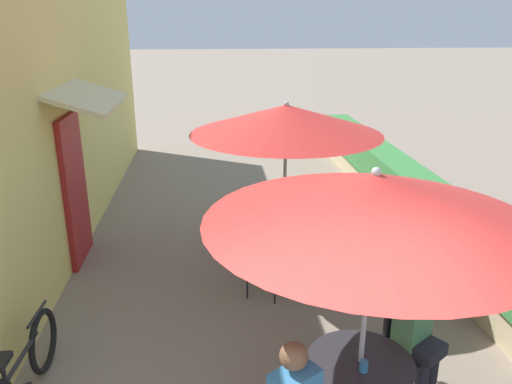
# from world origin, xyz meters

# --- Properties ---
(cafe_facade_wall) EXTENTS (0.98, 11.82, 4.20)m
(cafe_facade_wall) POSITION_xyz_m (-2.54, 5.78, 2.09)
(cafe_facade_wall) COLOR #E0CC6B
(cafe_facade_wall) RESTS_ON ground_plane
(planter_hedge) EXTENTS (0.60, 10.82, 1.01)m
(planter_hedge) POSITION_xyz_m (2.75, 5.81, 0.54)
(planter_hedge) COLOR tan
(planter_hedge) RESTS_ON ground_plane
(patio_table_near) EXTENTS (0.87, 0.87, 0.72)m
(patio_table_near) POSITION_xyz_m (0.68, 1.73, 0.55)
(patio_table_near) COLOR #28282D
(patio_table_near) RESTS_ON ground_plane
(patio_umbrella_near) EXTENTS (2.49, 2.49, 2.34)m
(patio_umbrella_near) POSITION_xyz_m (0.68, 1.73, 2.11)
(patio_umbrella_near) COLOR #B7B7BC
(patio_umbrella_near) RESTS_ON ground_plane
(cafe_chair_near_left) EXTENTS (0.56, 0.56, 0.87)m
(cafe_chair_near_left) POSITION_xyz_m (1.26, 2.24, 0.52)
(cafe_chair_near_left) COLOR #232328
(cafe_chair_near_left) RESTS_ON ground_plane
(seated_patron_near_left) EXTENTS (0.49, 0.51, 1.25)m
(seated_patron_near_left) POSITION_xyz_m (1.33, 2.15, 0.69)
(seated_patron_near_left) COLOR #23232D
(seated_patron_near_left) RESTS_ON ground_plane
(coffee_cup_near) EXTENTS (0.07, 0.07, 0.09)m
(coffee_cup_near) POSITION_xyz_m (0.66, 1.61, 0.76)
(coffee_cup_near) COLOR teal
(coffee_cup_near) RESTS_ON patio_table_near
(patio_table_mid) EXTENTS (0.87, 0.87, 0.72)m
(patio_table_mid) POSITION_xyz_m (0.50, 4.74, 0.55)
(patio_table_mid) COLOR #28282D
(patio_table_mid) RESTS_ON ground_plane
(patio_umbrella_mid) EXTENTS (2.49, 2.49, 2.34)m
(patio_umbrella_mid) POSITION_xyz_m (0.50, 4.74, 2.11)
(patio_umbrella_mid) COLOR #B7B7BC
(patio_umbrella_mid) RESTS_ON ground_plane
(cafe_chair_mid_left) EXTENTS (0.53, 0.53, 0.87)m
(cafe_chair_mid_left) POSITION_xyz_m (0.24, 4.01, 0.52)
(cafe_chair_mid_left) COLOR #232328
(cafe_chair_mid_left) RESTS_ON ground_plane
(cafe_chair_mid_right) EXTENTS (0.53, 0.53, 0.87)m
(cafe_chair_mid_right) POSITION_xyz_m (0.76, 5.47, 0.52)
(cafe_chair_mid_right) COLOR #232328
(cafe_chair_mid_right) RESTS_ON ground_plane
(bicycle_leaning) EXTENTS (0.13, 1.68, 0.72)m
(bicycle_leaning) POSITION_xyz_m (-2.20, 2.30, 0.33)
(bicycle_leaning) COLOR black
(bicycle_leaning) RESTS_ON ground_plane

